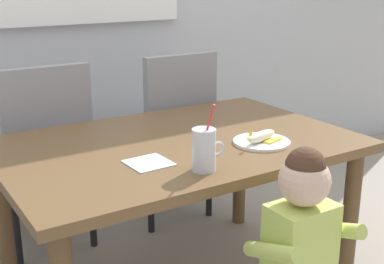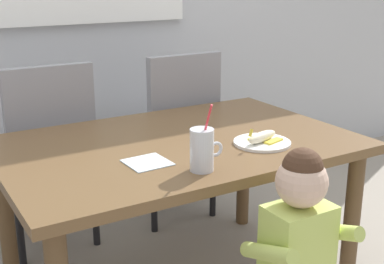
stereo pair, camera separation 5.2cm
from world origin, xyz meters
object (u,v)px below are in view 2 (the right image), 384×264
dining_chair_right (175,127)px  peeled_banana (262,137)px  dining_chair_left (47,147)px  milk_cup (202,152)px  toddler_standing (298,238)px  dining_table (178,161)px  snack_plate (262,143)px  paper_napkin (147,162)px

dining_chair_right → peeled_banana: size_ratio=5.47×
dining_chair_left → milk_cup: bearing=104.8°
toddler_standing → milk_cup: 0.43m
toddler_standing → milk_cup: milk_cup is taller
dining_table → snack_plate: bearing=-37.9°
dining_chair_left → paper_napkin: size_ratio=6.40×
snack_plate → paper_napkin: bearing=175.4°
dining_chair_right → toddler_standing: bearing=79.2°
dining_chair_left → snack_plate: (0.63, -0.89, 0.17)m
dining_table → peeled_banana: (0.27, -0.22, 0.12)m
snack_plate → paper_napkin: snack_plate is taller
paper_napkin → dining_chair_left: bearing=99.1°
dining_chair_left → peeled_banana: 1.11m
dining_table → dining_chair_right: size_ratio=1.49×
peeled_banana → dining_chair_left: bearing=124.9°
snack_plate → peeled_banana: 0.03m
dining_chair_left → dining_chair_right: size_ratio=1.00×
peeled_banana → paper_napkin: 0.49m
dining_table → toddler_standing: bearing=-80.9°
milk_cup → snack_plate: bearing=18.8°
dining_table → paper_napkin: bearing=-142.2°
milk_cup → dining_chair_right: bearing=66.2°
snack_plate → paper_napkin: (-0.49, 0.04, -0.00)m
milk_cup → peeled_banana: (0.36, 0.12, -0.04)m
dining_chair_right → toddler_standing: dining_chair_right is taller
dining_table → dining_chair_right: bearing=62.1°
snack_plate → dining_chair_left: bearing=125.2°
toddler_standing → peeled_banana: 0.49m
dining_chair_left → snack_plate: bearing=125.2°
milk_cup → paper_napkin: 0.22m
peeled_banana → milk_cup: bearing=-161.8°
dining_chair_left → toddler_standing: (0.46, -1.31, -0.02)m
dining_table → milk_cup: 0.38m
dining_table → snack_plate: 0.36m
snack_plate → peeled_banana: bearing=-124.1°
dining_chair_left → toddler_standing: size_ratio=1.15×
toddler_standing → snack_plate: toddler_standing is taller
dining_table → milk_cup: (-0.09, -0.33, 0.16)m
dining_chair_left → paper_napkin: (0.14, -0.85, 0.16)m
dining_chair_left → peeled_banana: size_ratio=5.47×
dining_chair_right → milk_cup: bearing=66.2°
dining_table → toddler_standing: toddler_standing is taller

